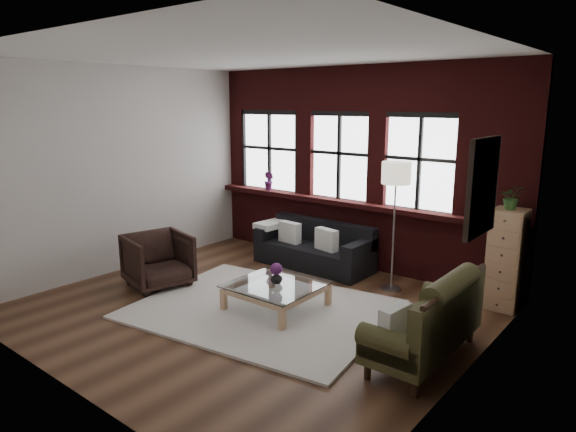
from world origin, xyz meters
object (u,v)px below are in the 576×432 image
Objects in this scene: vase at (276,277)px; armchair at (158,260)px; dark_sofa at (314,246)px; floor_lamp at (394,222)px; drawer_chest at (506,260)px; coffee_table at (277,297)px; vintage_settee at (424,319)px.

armchair is at bearing -167.52° from vase.
floor_lamp is (1.49, -0.14, 0.65)m from dark_sofa.
dark_sofa is 1.46× the size of drawer_chest.
armchair is 5.24× the size of vase.
dark_sofa is at bearing 111.11° from vase.
vase reaches higher than coffee_table.
coffee_table is 6.59× the size of vase.
vintage_settee is 2.07m from coffee_table.
drawer_chest is (0.22, 1.94, 0.21)m from vintage_settee.
dark_sofa is 1.85m from vase.
drawer_chest is 1.52m from floor_lamp.
vase is at bearing 178.46° from vintage_settee.
armchair is at bearing -119.84° from dark_sofa.
vintage_settee is 3.96m from armchair.
drawer_chest is (2.27, 1.89, 0.49)m from coffee_table.
dark_sofa is at bearing 146.75° from vintage_settee.
vase is 0.12× the size of drawer_chest.
vase is at bearing -140.27° from drawer_chest.
vintage_settee is 1.97m from drawer_chest.
dark_sofa is 1.16× the size of vintage_settee.
floor_lamp reaches higher than armchair.
drawer_chest reaches higher than dark_sofa.
coffee_table is at bearing 178.46° from vintage_settee.
vintage_settee is at bearing -1.54° from vase.
armchair is at bearing -174.72° from vintage_settee.
armchair is at bearing -167.52° from coffee_table.
drawer_chest is at bearing 39.73° from coffee_table.
dark_sofa is 1.63m from floor_lamp.
floor_lamp reaches higher than vase.
armchair reaches higher than coffee_table.
dark_sofa is 2.96m from drawer_chest.
vintage_settee is 2.12m from floor_lamp.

